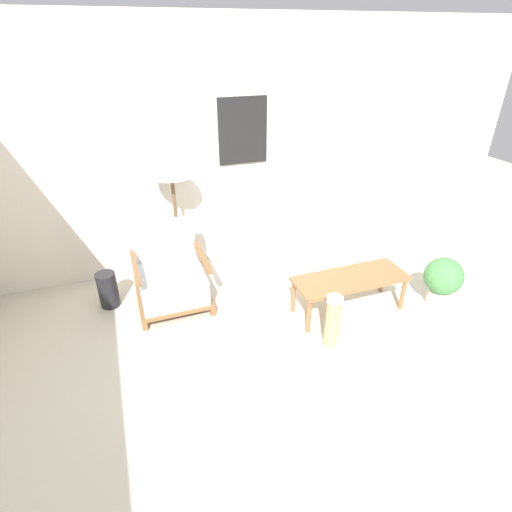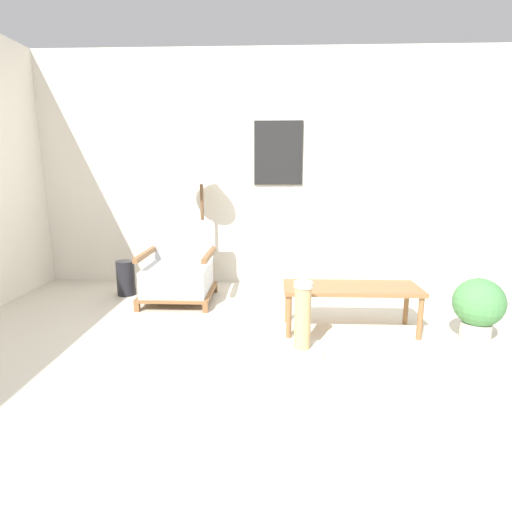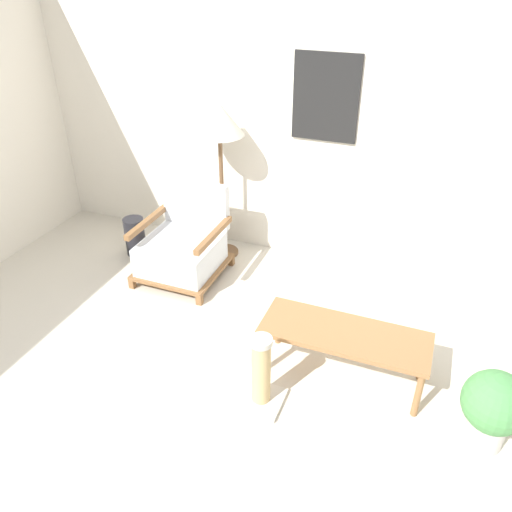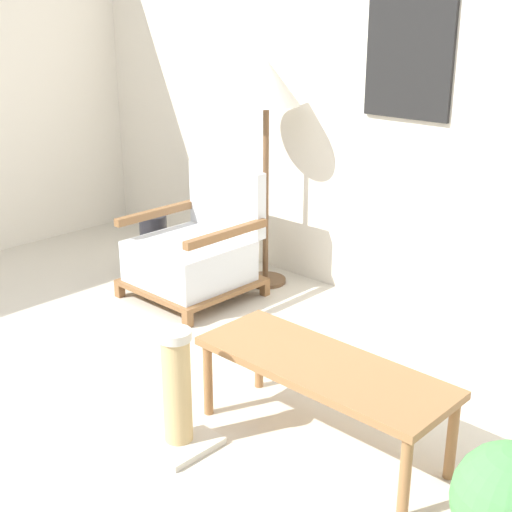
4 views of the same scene
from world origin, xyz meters
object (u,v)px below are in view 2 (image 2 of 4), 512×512
coffee_table (351,291)px  vase (126,278)px  potted_plant (478,307)px  scratching_post (302,323)px  floor_lamp (201,177)px  armchair (179,273)px

coffee_table → vase: (-2.28, 0.92, -0.16)m
coffee_table → potted_plant: (0.95, -0.23, -0.04)m
potted_plant → scratching_post: (-1.39, -0.20, -0.08)m
floor_lamp → potted_plant: bearing=-31.3°
armchair → floor_lamp: bearing=69.1°
potted_plant → scratching_post: bearing=-171.8°
floor_lamp → vase: (-0.81, -0.32, -1.10)m
potted_plant → vase: bearing=160.4°
floor_lamp → scratching_post: (1.03, -1.67, -1.06)m
floor_lamp → scratching_post: bearing=-58.3°
floor_lamp → coffee_table: floor_lamp is taller
armchair → scratching_post: bearing=-44.5°
floor_lamp → vase: 1.40m
potted_plant → scratching_post: scratching_post is taller
coffee_table → vase: coffee_table is taller
floor_lamp → coffee_table: size_ratio=1.31×
vase → potted_plant: potted_plant is taller
coffee_table → potted_plant: size_ratio=2.13×
scratching_post → coffee_table: bearing=44.6°
coffee_table → potted_plant: potted_plant is taller
coffee_table → potted_plant: bearing=-13.9°
vase → potted_plant: (3.23, -1.15, 0.12)m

